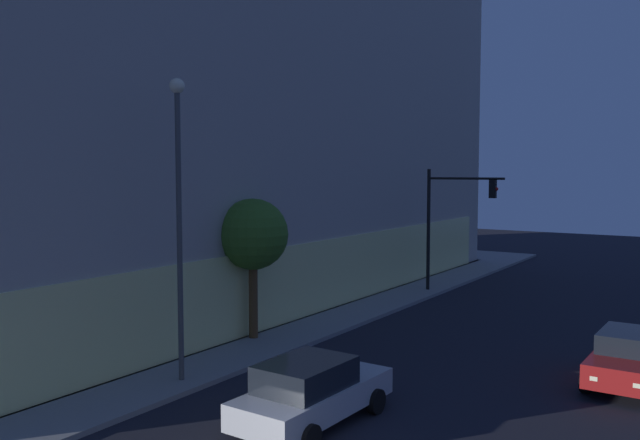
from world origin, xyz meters
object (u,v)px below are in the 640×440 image
(car_silver, at_px, (312,391))
(car_red, at_px, (629,358))
(modern_building, at_px, (169,81))
(traffic_light_far_corner, at_px, (451,211))
(street_lamp_sidewalk, at_px, (179,195))
(sidewalk_tree, at_px, (253,235))

(car_silver, bearing_deg, car_red, -39.00)
(car_silver, height_order, car_red, car_silver)
(modern_building, distance_m, car_silver, 22.75)
(traffic_light_far_corner, bearing_deg, car_red, -137.52)
(modern_building, height_order, car_silver, modern_building)
(street_lamp_sidewalk, relative_size, sidewalk_tree, 1.71)
(modern_building, xyz_separation_m, car_silver, (-11.70, -16.72, -10.05))
(sidewalk_tree, bearing_deg, street_lamp_sidewalk, -165.35)
(sidewalk_tree, height_order, car_silver, sidewalk_tree)
(modern_building, xyz_separation_m, street_lamp_sidewalk, (-11.20, -11.79, -5.31))
(modern_building, height_order, car_red, modern_building)
(modern_building, bearing_deg, street_lamp_sidewalk, -133.52)
(street_lamp_sidewalk, distance_m, sidewalk_tree, 5.43)
(modern_building, bearing_deg, sidewalk_tree, -120.57)
(modern_building, relative_size, car_silver, 7.99)
(car_red, bearing_deg, car_silver, 141.00)
(traffic_light_far_corner, height_order, car_red, traffic_light_far_corner)
(traffic_light_far_corner, relative_size, car_red, 1.51)
(street_lamp_sidewalk, height_order, sidewalk_tree, street_lamp_sidewalk)
(traffic_light_far_corner, bearing_deg, street_lamp_sidewalk, 176.06)
(modern_building, height_order, sidewalk_tree, modern_building)
(traffic_light_far_corner, relative_size, car_silver, 1.30)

